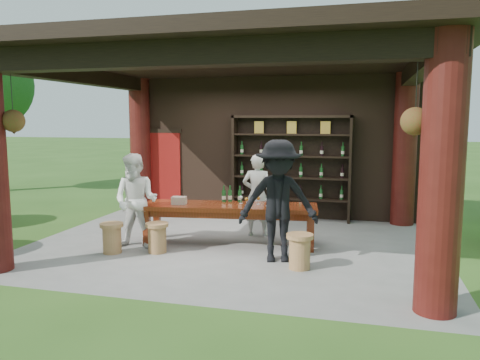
% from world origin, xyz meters
% --- Properties ---
extents(ground, '(90.00, 90.00, 0.00)m').
position_xyz_m(ground, '(0.00, 0.00, 0.00)').
color(ground, '#2D5119').
rests_on(ground, ground).
extents(pavilion, '(7.50, 6.00, 3.60)m').
position_xyz_m(pavilion, '(-0.01, 0.43, 2.13)').
color(pavilion, slate).
rests_on(pavilion, ground).
extents(wine_shelf, '(2.72, 0.41, 2.40)m').
position_xyz_m(wine_shelf, '(0.67, 2.45, 1.20)').
color(wine_shelf, black).
rests_on(wine_shelf, ground).
extents(tasting_table, '(3.28, 1.23, 0.75)m').
position_xyz_m(tasting_table, '(-0.08, -0.06, 0.63)').
color(tasting_table, '#61230D').
rests_on(tasting_table, ground).
extents(stool_near_left, '(0.40, 0.40, 0.52)m').
position_xyz_m(stool_near_left, '(-1.15, -0.89, 0.28)').
color(stool_near_left, '#9A6E3D').
rests_on(stool_near_left, ground).
extents(stool_near_right, '(0.42, 0.42, 0.55)m').
position_xyz_m(stool_near_right, '(1.36, -1.16, 0.29)').
color(stool_near_right, '#9A6E3D').
rests_on(stool_near_right, ground).
extents(stool_far_left, '(0.40, 0.40, 0.53)m').
position_xyz_m(stool_far_left, '(-1.90, -1.12, 0.28)').
color(stool_far_left, '#9A6E3D').
rests_on(stool_far_left, ground).
extents(host, '(0.61, 0.42, 1.63)m').
position_xyz_m(host, '(0.27, 0.73, 0.82)').
color(host, beige).
rests_on(host, ground).
extents(guest_woman, '(0.86, 0.68, 1.70)m').
position_xyz_m(guest_woman, '(-1.63, -0.70, 0.85)').
color(guest_woman, white).
rests_on(guest_woman, ground).
extents(guest_man, '(1.42, 1.03, 1.98)m').
position_xyz_m(guest_man, '(0.96, -0.83, 0.99)').
color(guest_man, black).
rests_on(guest_man, ground).
extents(table_bottles, '(0.38, 0.13, 0.31)m').
position_xyz_m(table_bottles, '(-0.13, 0.24, 0.90)').
color(table_bottles, '#194C1E').
rests_on(table_bottles, tasting_table).
extents(table_glasses, '(0.93, 0.29, 0.15)m').
position_xyz_m(table_glasses, '(0.57, 0.04, 0.82)').
color(table_glasses, silver).
rests_on(table_glasses, tasting_table).
extents(napkin_basket, '(0.28, 0.21, 0.14)m').
position_xyz_m(napkin_basket, '(-0.99, -0.26, 0.82)').
color(napkin_basket, '#BF6672').
rests_on(napkin_basket, tasting_table).
extents(shrubs, '(15.53, 7.30, 1.36)m').
position_xyz_m(shrubs, '(2.17, 0.58, 0.56)').
color(shrubs, '#194C14').
rests_on(shrubs, ground).
extents(trees, '(22.07, 9.66, 4.80)m').
position_xyz_m(trees, '(3.08, 1.28, 3.37)').
color(trees, '#3F2819').
rests_on(trees, ground).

